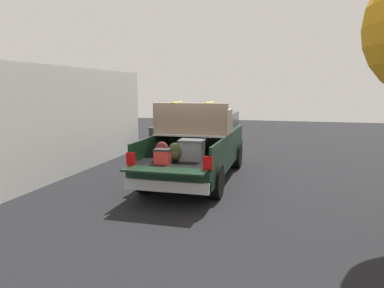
{
  "coord_description": "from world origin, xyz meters",
  "views": [
    {
      "loc": [
        -10.01,
        -2.49,
        2.59
      ],
      "look_at": [
        -0.6,
        0.0,
        1.1
      ],
      "focal_mm": 34.17,
      "sensor_mm": 36.0,
      "label": 1
    }
  ],
  "objects": [
    {
      "name": "ground_plane",
      "position": [
        0.0,
        0.0,
        0.0
      ],
      "size": [
        40.0,
        40.0,
        0.0
      ],
      "primitive_type": "plane",
      "color": "black"
    },
    {
      "name": "trash_can",
      "position": [
        4.17,
        2.83,
        0.5
      ],
      "size": [
        0.6,
        0.6,
        0.98
      ],
      "color": "#2D2D33",
      "rests_on": "ground_plane"
    },
    {
      "name": "pickup_truck",
      "position": [
        0.34,
        -0.0,
        0.95
      ],
      "size": [
        6.05,
        2.06,
        2.23
      ],
      "color": "black",
      "rests_on": "ground_plane"
    },
    {
      "name": "building_facade",
      "position": [
        -0.62,
        3.91,
        1.61
      ],
      "size": [
        10.17,
        0.36,
        3.21
      ],
      "primitive_type": "cube",
      "color": "white",
      "rests_on": "ground_plane"
    }
  ]
}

